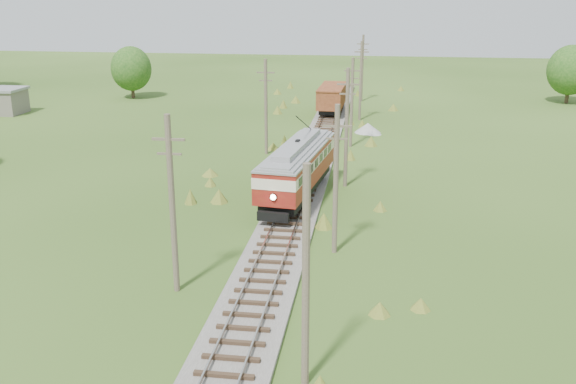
# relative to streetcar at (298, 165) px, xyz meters

# --- Properties ---
(railbed_main) EXTENTS (3.60, 96.00, 0.57)m
(railbed_main) POSITION_rel_streetcar_xyz_m (0.00, 6.90, -2.45)
(railbed_main) COLOR #605B54
(railbed_main) RESTS_ON ground
(streetcar) EXTENTS (4.36, 12.57, 5.69)m
(streetcar) POSITION_rel_streetcar_xyz_m (0.00, 0.00, 0.00)
(streetcar) COLOR black
(streetcar) RESTS_ON ground
(gondola) EXTENTS (3.10, 8.80, 2.89)m
(gondola) POSITION_rel_streetcar_xyz_m (0.00, 32.62, -0.52)
(gondola) COLOR black
(gondola) RESTS_ON ground
(gravel_pile) EXTENTS (2.85, 3.02, 1.04)m
(gravel_pile) POSITION_rel_streetcar_xyz_m (4.60, 23.17, -2.16)
(gravel_pile) COLOR gray
(gravel_pile) RESTS_ON ground
(utility_pole_r_1) EXTENTS (0.30, 0.30, 8.80)m
(utility_pole_r_1) POSITION_rel_streetcar_xyz_m (3.10, -22.10, 1.76)
(utility_pole_r_1) COLOR brown
(utility_pole_r_1) RESTS_ON ground
(utility_pole_r_2) EXTENTS (1.60, 0.30, 8.60)m
(utility_pole_r_2) POSITION_rel_streetcar_xyz_m (3.30, -9.10, 1.78)
(utility_pole_r_2) COLOR brown
(utility_pole_r_2) RESTS_ON ground
(utility_pole_r_3) EXTENTS (1.60, 0.30, 9.00)m
(utility_pole_r_3) POSITION_rel_streetcar_xyz_m (3.20, 3.90, 1.98)
(utility_pole_r_3) COLOR brown
(utility_pole_r_3) RESTS_ON ground
(utility_pole_r_4) EXTENTS (1.60, 0.30, 8.40)m
(utility_pole_r_4) POSITION_rel_streetcar_xyz_m (3.00, 16.90, 1.68)
(utility_pole_r_4) COLOR brown
(utility_pole_r_4) RESTS_ON ground
(utility_pole_r_5) EXTENTS (1.60, 0.30, 8.90)m
(utility_pole_r_5) POSITION_rel_streetcar_xyz_m (3.40, 29.90, 1.93)
(utility_pole_r_5) COLOR brown
(utility_pole_r_5) RESTS_ON ground
(utility_pole_r_6) EXTENTS (1.60, 0.30, 8.70)m
(utility_pole_r_6) POSITION_rel_streetcar_xyz_m (3.20, 42.90, 1.83)
(utility_pole_r_6) COLOR brown
(utility_pole_r_6) RESTS_ON ground
(utility_pole_l_a) EXTENTS (1.60, 0.30, 9.00)m
(utility_pole_l_a) POSITION_rel_streetcar_xyz_m (-4.20, -15.10, 1.98)
(utility_pole_l_a) COLOR brown
(utility_pole_l_a) RESTS_ON ground
(utility_pole_l_b) EXTENTS (1.60, 0.30, 8.60)m
(utility_pole_l_b) POSITION_rel_streetcar_xyz_m (-4.50, 12.90, 1.78)
(utility_pole_l_b) COLOR brown
(utility_pole_l_b) RESTS_ON ground
(tree_mid_a) EXTENTS (5.46, 5.46, 7.03)m
(tree_mid_a) POSITION_rel_streetcar_xyz_m (-28.00, 40.90, 1.38)
(tree_mid_a) COLOR #38281C
(tree_mid_a) RESTS_ON ground
(tree_mid_b) EXTENTS (5.88, 5.88, 7.57)m
(tree_mid_b) POSITION_rel_streetcar_xyz_m (30.00, 44.90, 1.69)
(tree_mid_b) COLOR #38281C
(tree_mid_b) RESTS_ON ground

